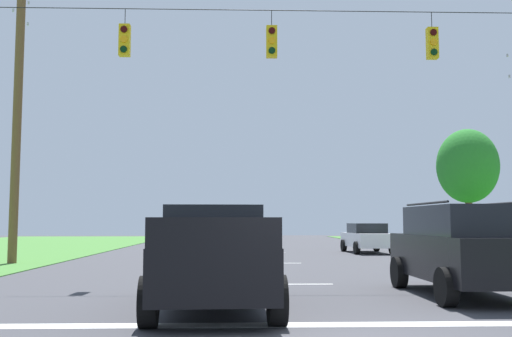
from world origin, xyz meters
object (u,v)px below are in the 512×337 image
at_px(suv_black, 463,248).
at_px(distant_car_crossing_white, 367,237).
at_px(overhead_signal_span, 272,123).
at_px(utility_pole_near_left, 17,118).
at_px(tree_roadside_right, 468,166).
at_px(pickup_truck, 213,257).

xyz_separation_m(suv_black, distant_car_crossing_white, (1.72, 17.53, -0.27)).
distance_m(suv_black, distant_car_crossing_white, 17.61).
distance_m(overhead_signal_span, distant_car_crossing_white, 15.03).
bearing_deg(utility_pole_near_left, tree_roadside_right, 23.41).
xyz_separation_m(suv_black, tree_roadside_right, (7.89, 19.45, 3.62)).
xyz_separation_m(pickup_truck, distant_car_crossing_white, (7.17, 19.21, -0.18)).
height_order(overhead_signal_span, pickup_truck, overhead_signal_span).
relative_size(overhead_signal_span, utility_pole_near_left, 1.61).
relative_size(pickup_truck, tree_roadside_right, 0.81).
relative_size(suv_black, distant_car_crossing_white, 1.10).
height_order(pickup_truck, distant_car_crossing_white, pickup_truck).
relative_size(suv_black, tree_roadside_right, 0.71).
xyz_separation_m(distant_car_crossing_white, tree_roadside_right, (6.17, 1.93, 3.89)).
xyz_separation_m(overhead_signal_span, utility_pole_near_left, (-9.64, 5.99, 1.14)).
relative_size(overhead_signal_span, suv_black, 3.85).
xyz_separation_m(overhead_signal_span, suv_black, (4.00, -4.14, -3.46)).
bearing_deg(utility_pole_near_left, distant_car_crossing_white, 25.70).
relative_size(distant_car_crossing_white, utility_pole_near_left, 0.38).
bearing_deg(suv_black, distant_car_crossing_white, 84.40).
height_order(distant_car_crossing_white, utility_pole_near_left, utility_pole_near_left).
bearing_deg(pickup_truck, tree_roadside_right, 57.75).
height_order(suv_black, distant_car_crossing_white, suv_black).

